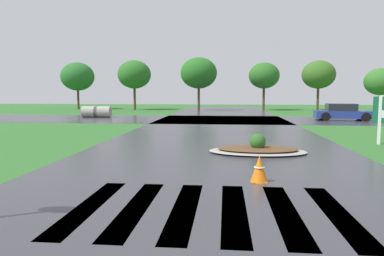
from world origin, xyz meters
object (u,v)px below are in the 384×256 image
Objects in this scene: median_island at (258,149)px; traffic_cone at (259,169)px; drainage_pipe_stack at (97,112)px; car_blue_compact at (342,112)px.

median_island is 5.30× the size of traffic_cone.
drainage_pipe_stack is at bearing 125.72° from median_island.
drainage_pipe_stack reaches higher than traffic_cone.
car_blue_compact reaches higher than drainage_pipe_stack.
median_island is 1.40× the size of drainage_pipe_stack.
median_island is 17.30m from car_blue_compact.
median_island is at bearing -54.28° from drainage_pipe_stack.
car_blue_compact reaches higher than median_island.
drainage_pipe_stack is (-19.85, 1.36, -0.13)m from car_blue_compact.
car_blue_compact reaches higher than traffic_cone.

